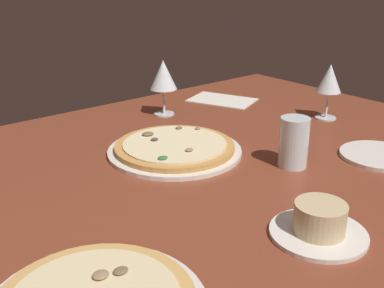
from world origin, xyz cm
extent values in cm
cube|color=brown|center=(0.00, 0.00, 2.00)|extent=(150.00, 110.00, 4.00)
cylinder|color=silver|center=(4.02, -8.12, 4.50)|extent=(32.09, 32.09, 1.00)
cylinder|color=#C68C47|center=(4.02, -8.12, 5.60)|extent=(28.74, 28.74, 1.20)
cylinder|color=beige|center=(4.02, -8.12, 6.40)|extent=(24.80, 24.80, 0.40)
ellipsoid|color=#937556|center=(4.66, -1.85, 6.90)|extent=(1.97, 1.60, 0.60)
ellipsoid|color=brown|center=(-3.02, -15.48, 6.90)|extent=(1.88, 1.44, 0.59)
ellipsoid|color=#4C3828|center=(6.81, -12.48, 6.90)|extent=(1.88, 1.50, 0.59)
ellipsoid|color=#937556|center=(-6.62, -12.10, 6.88)|extent=(1.65, 1.30, 0.55)
ellipsoid|color=brown|center=(5.86, -16.64, 6.93)|extent=(2.94, 2.71, 0.65)
ellipsoid|color=#387033|center=(12.02, -1.96, 6.86)|extent=(2.32, 1.88, 0.52)
ellipsoid|color=brown|center=(40.34, 26.83, 6.88)|extent=(2.22, 1.79, 0.56)
ellipsoid|color=#937556|center=(42.97, 25.96, 6.94)|extent=(2.33, 2.13, 0.69)
cylinder|color=silver|center=(7.91, 36.16, 4.40)|extent=(16.30, 16.30, 0.80)
cylinder|color=#D1B784|center=(7.91, 36.16, 7.37)|extent=(8.66, 8.66, 5.13)
cylinder|color=silver|center=(-46.61, -1.21, 4.20)|extent=(6.09, 6.09, 0.40)
cylinder|color=silver|center=(-46.61, -1.21, 8.19)|extent=(0.80, 0.80, 7.59)
cone|color=silver|center=(-46.61, -1.21, 16.00)|extent=(7.11, 7.11, 8.03)
cylinder|color=silver|center=(-12.28, -34.56, 4.20)|extent=(6.07, 6.07, 0.40)
cylinder|color=silver|center=(-12.28, -34.56, 8.14)|extent=(0.80, 0.80, 7.47)
cone|color=silver|center=(-12.28, -34.56, 16.16)|extent=(8.01, 8.01, 8.56)
cone|color=#5B0F19|center=(-12.28, -34.56, 14.13)|extent=(3.79, 3.79, 4.50)
cylinder|color=silver|center=(-11.63, 14.76, 9.65)|extent=(6.51, 6.51, 11.31)
cylinder|color=silver|center=(-11.63, 14.76, 7.38)|extent=(5.99, 5.99, 6.76)
cylinder|color=silver|center=(-31.33, 24.67, 4.45)|extent=(18.10, 18.10, 0.90)
cube|color=silver|center=(-36.24, -34.63, 4.15)|extent=(20.70, 24.51, 0.30)
ellipsoid|color=silver|center=(-16.10, 9.95, 4.50)|extent=(4.70, 4.87, 1.00)
cylinder|color=silver|center=(-19.42, 7.23, 4.35)|extent=(7.09, 5.99, 0.70)
camera|label=1|loc=(66.94, 74.52, 46.43)|focal=43.65mm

